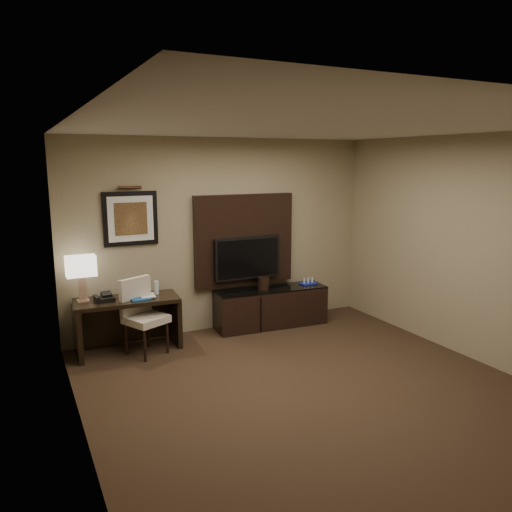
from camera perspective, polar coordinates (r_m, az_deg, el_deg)
floor at (r=5.36m, az=7.14°, el=-15.72°), size 4.50×5.00×0.01m
ceiling at (r=4.81m, az=7.92°, el=14.49°), size 4.50×5.00×0.01m
wall_back at (r=7.09m, az=-3.77°, el=2.43°), size 4.50×0.01×2.70m
wall_left at (r=4.14m, az=-19.48°, el=-4.30°), size 0.01×5.00×2.70m
wall_right at (r=6.42m, az=24.46°, el=0.59°), size 0.01×5.00×2.70m
desk at (r=6.58m, az=-14.43°, el=-7.61°), size 1.32×0.65×0.68m
credenza at (r=7.31m, az=1.70°, el=-5.87°), size 1.67×0.57×0.56m
tv_wall_panel at (r=7.17m, az=-1.36°, el=1.89°), size 1.50×0.12×1.30m
tv at (r=7.12m, az=-1.01°, el=-0.21°), size 1.00×0.08×0.60m
artwork at (r=6.65m, az=-14.16°, el=4.16°), size 0.70×0.04×0.70m
picture_light at (r=6.58m, az=-14.25°, el=7.59°), size 0.04×0.04×0.30m
desk_chair at (r=6.37m, az=-12.45°, el=-6.99°), size 0.62×0.65×0.93m
table_lamp at (r=6.45m, az=-19.29°, el=-2.54°), size 0.34×0.20×0.55m
desk_phone at (r=6.43m, az=-16.94°, el=-4.48°), size 0.24×0.22×0.11m
blue_folder at (r=6.46m, az=-13.28°, el=-4.63°), size 0.25×0.33×0.02m
book at (r=6.46m, az=-13.11°, el=-3.60°), size 0.18×0.05×0.24m
water_bottle at (r=6.58m, az=-11.31°, el=-3.56°), size 0.06×0.06×0.17m
ice_bucket at (r=7.16m, az=0.84°, el=-3.13°), size 0.20×0.20×0.18m
minibar_tray at (r=7.52m, az=5.99°, el=-2.87°), size 0.25×0.16×0.09m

